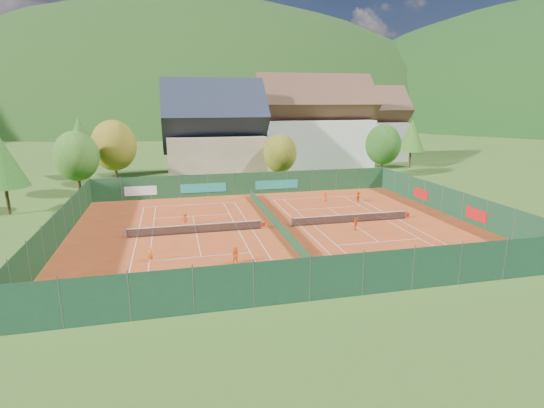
{
  "coord_description": "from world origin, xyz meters",
  "views": [
    {
      "loc": [
        -9.93,
        -39.65,
        12.55
      ],
      "look_at": [
        0.0,
        2.0,
        2.0
      ],
      "focal_mm": 28.0,
      "sensor_mm": 36.0,
      "label": 1
    }
  ],
  "objects_px": {
    "ball_hopper": "(450,254)",
    "player_left_far": "(185,219)",
    "player_left_near": "(150,254)",
    "player_right_far_b": "(358,197)",
    "player_right_far_a": "(325,196)",
    "player_left_mid": "(236,256)",
    "hotel_block_a": "(313,128)",
    "hotel_block_b": "(364,129)",
    "player_right_near": "(356,224)",
    "chalet": "(214,137)"
  },
  "relations": [
    {
      "from": "ball_hopper",
      "to": "player_left_far",
      "type": "height_order",
      "value": "player_left_far"
    },
    {
      "from": "player_left_near",
      "to": "player_left_far",
      "type": "height_order",
      "value": "player_left_far"
    },
    {
      "from": "player_left_far",
      "to": "player_right_far_b",
      "type": "relative_size",
      "value": 0.99
    },
    {
      "from": "player_left_near",
      "to": "player_right_far_a",
      "type": "xyz_separation_m",
      "value": [
        20.77,
        16.35,
        0.03
      ]
    },
    {
      "from": "player_left_mid",
      "to": "hotel_block_a",
      "type": "bearing_deg",
      "value": 89.21
    },
    {
      "from": "hotel_block_b",
      "to": "player_left_mid",
      "type": "height_order",
      "value": "hotel_block_b"
    },
    {
      "from": "hotel_block_b",
      "to": "player_left_mid",
      "type": "distance_m",
      "value": 63.82
    },
    {
      "from": "hotel_block_b",
      "to": "player_left_far",
      "type": "height_order",
      "value": "hotel_block_b"
    },
    {
      "from": "player_left_mid",
      "to": "ball_hopper",
      "type": "bearing_deg",
      "value": 14.21
    },
    {
      "from": "ball_hopper",
      "to": "player_left_far",
      "type": "relative_size",
      "value": 0.58
    },
    {
      "from": "player_left_near",
      "to": "player_left_mid",
      "type": "distance_m",
      "value": 6.86
    },
    {
      "from": "ball_hopper",
      "to": "player_right_near",
      "type": "relative_size",
      "value": 0.6
    },
    {
      "from": "player_right_far_a",
      "to": "player_right_near",
      "type": "bearing_deg",
      "value": 58.19
    },
    {
      "from": "hotel_block_b",
      "to": "player_left_far",
      "type": "bearing_deg",
      "value": -133.45
    },
    {
      "from": "hotel_block_a",
      "to": "player_left_mid",
      "type": "relative_size",
      "value": 14.88
    },
    {
      "from": "player_right_near",
      "to": "chalet",
      "type": "bearing_deg",
      "value": 64.02
    },
    {
      "from": "chalet",
      "to": "hotel_block_b",
      "type": "bearing_deg",
      "value": 22.99
    },
    {
      "from": "chalet",
      "to": "player_left_far",
      "type": "bearing_deg",
      "value": -102.3
    },
    {
      "from": "chalet",
      "to": "hotel_block_b",
      "type": "relative_size",
      "value": 0.94
    },
    {
      "from": "hotel_block_b",
      "to": "player_left_mid",
      "type": "bearing_deg",
      "value": -123.93
    },
    {
      "from": "ball_hopper",
      "to": "hotel_block_b",
      "type": "bearing_deg",
      "value": 71.5
    },
    {
      "from": "hotel_block_a",
      "to": "player_left_mid",
      "type": "xyz_separation_m",
      "value": [
        -21.47,
        -44.73,
        -6.66
      ]
    },
    {
      "from": "player_right_far_b",
      "to": "hotel_block_a",
      "type": "bearing_deg",
      "value": -136.83
    },
    {
      "from": "ball_hopper",
      "to": "player_right_far_b",
      "type": "height_order",
      "value": "player_right_far_b"
    },
    {
      "from": "player_left_mid",
      "to": "player_right_near",
      "type": "distance_m",
      "value": 14.11
    },
    {
      "from": "hotel_block_b",
      "to": "player_left_near",
      "type": "bearing_deg",
      "value": -129.69
    },
    {
      "from": "player_left_mid",
      "to": "player_right_near",
      "type": "xyz_separation_m",
      "value": [
        12.78,
        5.98,
        -0.06
      ]
    },
    {
      "from": "player_left_far",
      "to": "player_right_far_b",
      "type": "distance_m",
      "value": 22.13
    },
    {
      "from": "hotel_block_a",
      "to": "player_right_far_a",
      "type": "distance_m",
      "value": 28.06
    },
    {
      "from": "chalet",
      "to": "ball_hopper",
      "type": "height_order",
      "value": "chalet"
    },
    {
      "from": "chalet",
      "to": "player_left_mid",
      "type": "height_order",
      "value": "chalet"
    },
    {
      "from": "player_left_far",
      "to": "player_right_far_b",
      "type": "bearing_deg",
      "value": -148.17
    },
    {
      "from": "hotel_block_a",
      "to": "player_right_near",
      "type": "distance_m",
      "value": 40.28
    },
    {
      "from": "hotel_block_a",
      "to": "hotel_block_b",
      "type": "relative_size",
      "value": 1.25
    },
    {
      "from": "player_right_near",
      "to": "hotel_block_b",
      "type": "bearing_deg",
      "value": 20.65
    },
    {
      "from": "ball_hopper",
      "to": "chalet",
      "type": "bearing_deg",
      "value": 108.86
    },
    {
      "from": "player_left_mid",
      "to": "player_right_far_a",
      "type": "xyz_separation_m",
      "value": [
        14.25,
        18.46,
        -0.07
      ]
    },
    {
      "from": "hotel_block_b",
      "to": "player_left_far",
      "type": "distance_m",
      "value": 56.87
    },
    {
      "from": "player_left_mid",
      "to": "hotel_block_b",
      "type": "bearing_deg",
      "value": 80.92
    },
    {
      "from": "player_left_near",
      "to": "player_right_near",
      "type": "height_order",
      "value": "player_right_near"
    },
    {
      "from": "chalet",
      "to": "player_right_far_a",
      "type": "bearing_deg",
      "value": -59.84
    },
    {
      "from": "hotel_block_a",
      "to": "player_left_far",
      "type": "distance_m",
      "value": 41.93
    },
    {
      "from": "hotel_block_a",
      "to": "player_left_far",
      "type": "relative_size",
      "value": 15.75
    },
    {
      "from": "player_right_far_a",
      "to": "ball_hopper",
      "type": "bearing_deg",
      "value": 71.56
    },
    {
      "from": "hotel_block_a",
      "to": "player_left_mid",
      "type": "distance_m",
      "value": 50.06
    },
    {
      "from": "chalet",
      "to": "player_right_far_b",
      "type": "relative_size",
      "value": 11.7
    },
    {
      "from": "hotel_block_a",
      "to": "player_left_far",
      "type": "height_order",
      "value": "hotel_block_a"
    },
    {
      "from": "hotel_block_b",
      "to": "player_right_near",
      "type": "relative_size",
      "value": 12.9
    },
    {
      "from": "player_left_near",
      "to": "player_left_mid",
      "type": "xyz_separation_m",
      "value": [
        6.53,
        -2.12,
        0.1
      ]
    },
    {
      "from": "player_left_far",
      "to": "player_right_near",
      "type": "relative_size",
      "value": 1.02
    }
  ]
}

